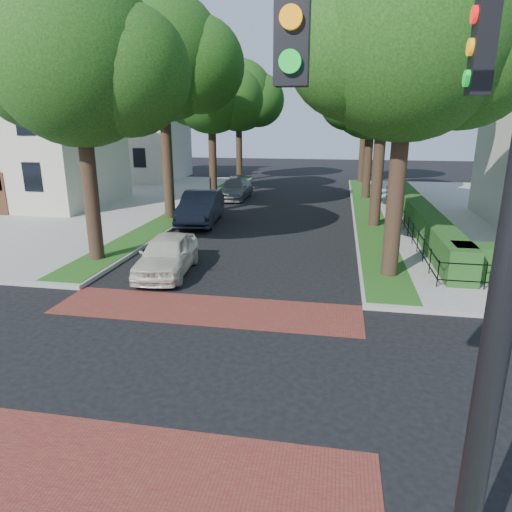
# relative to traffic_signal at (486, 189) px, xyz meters

# --- Properties ---
(ground) EXTENTS (120.00, 120.00, 0.00)m
(ground) POSITION_rel_traffic_signal_xyz_m (-4.89, 4.41, -4.71)
(ground) COLOR black
(ground) RESTS_ON ground
(crosswalk_far) EXTENTS (9.00, 2.20, 0.01)m
(crosswalk_far) POSITION_rel_traffic_signal_xyz_m (-4.89, 7.61, -4.70)
(crosswalk_far) COLOR maroon
(crosswalk_far) RESTS_ON ground
(crosswalk_near) EXTENTS (9.00, 2.20, 0.01)m
(crosswalk_near) POSITION_rel_traffic_signal_xyz_m (-4.89, 1.21, -4.70)
(crosswalk_near) COLOR maroon
(crosswalk_near) RESTS_ON ground
(grass_strip_ne) EXTENTS (1.60, 29.80, 0.02)m
(grass_strip_ne) POSITION_rel_traffic_signal_xyz_m (0.51, 23.51, -4.55)
(grass_strip_ne) COLOR #254B15
(grass_strip_ne) RESTS_ON sidewalk_ne
(grass_strip_nw) EXTENTS (1.60, 29.80, 0.02)m
(grass_strip_nw) POSITION_rel_traffic_signal_xyz_m (-10.29, 23.51, -4.55)
(grass_strip_nw) COLOR #254B15
(grass_strip_nw) RESTS_ON sidewalk_nw
(tree_right_near) EXTENTS (7.75, 6.67, 10.66)m
(tree_right_near) POSITION_rel_traffic_signal_xyz_m (0.72, 11.65, 2.92)
(tree_right_near) COLOR black
(tree_right_near) RESTS_ON sidewalk_ne
(tree_right_mid) EXTENTS (8.25, 7.09, 11.22)m
(tree_right_mid) POSITION_rel_traffic_signal_xyz_m (0.72, 19.66, 3.28)
(tree_right_mid) COLOR black
(tree_right_mid) RESTS_ON sidewalk_ne
(tree_right_far) EXTENTS (7.25, 6.23, 9.74)m
(tree_right_far) POSITION_rel_traffic_signal_xyz_m (0.71, 28.64, 2.20)
(tree_right_far) COLOR black
(tree_right_far) RESTS_ON sidewalk_ne
(tree_right_back) EXTENTS (7.50, 6.45, 10.20)m
(tree_right_back) POSITION_rel_traffic_signal_xyz_m (0.72, 37.64, 2.56)
(tree_right_back) COLOR black
(tree_right_back) RESTS_ON sidewalk_ne
(tree_left_near) EXTENTS (7.50, 6.45, 10.20)m
(tree_left_near) POSITION_rel_traffic_signal_xyz_m (-10.28, 11.64, 2.56)
(tree_left_near) COLOR black
(tree_left_near) RESTS_ON sidewalk_nw
(tree_left_mid) EXTENTS (8.00, 6.88, 11.48)m
(tree_left_mid) POSITION_rel_traffic_signal_xyz_m (-10.28, 19.66, 3.64)
(tree_left_mid) COLOR black
(tree_left_mid) RESTS_ON sidewalk_nw
(tree_left_far) EXTENTS (7.00, 6.02, 9.86)m
(tree_left_far) POSITION_rel_traffic_signal_xyz_m (-10.29, 28.63, 2.41)
(tree_left_far) COLOR black
(tree_left_far) RESTS_ON sidewalk_nw
(tree_left_back) EXTENTS (7.75, 6.66, 10.44)m
(tree_left_back) POSITION_rel_traffic_signal_xyz_m (-10.28, 37.65, 2.70)
(tree_left_back) COLOR black
(tree_left_back) RESTS_ON sidewalk_nw
(hedge_main_road) EXTENTS (1.00, 18.00, 1.20)m
(hedge_main_road) POSITION_rel_traffic_signal_xyz_m (2.81, 19.41, -3.96)
(hedge_main_road) COLOR #1A4317
(hedge_main_road) RESTS_ON sidewalk_ne
(fence_main_road) EXTENTS (0.06, 18.00, 0.90)m
(fence_main_road) POSITION_rel_traffic_signal_xyz_m (2.01, 19.41, -4.11)
(fence_main_road) COLOR black
(fence_main_road) RESTS_ON sidewalk_ne
(house_left_near) EXTENTS (10.00, 9.00, 10.14)m
(house_left_near) POSITION_rel_traffic_signal_xyz_m (-20.38, 22.41, 0.33)
(house_left_near) COLOR beige
(house_left_near) RESTS_ON sidewalk_nw
(house_left_far) EXTENTS (10.00, 9.00, 10.14)m
(house_left_far) POSITION_rel_traffic_signal_xyz_m (-20.38, 36.41, 0.33)
(house_left_far) COLOR beige
(house_left_far) RESTS_ON sidewalk_nw
(traffic_signal) EXTENTS (2.17, 2.00, 8.00)m
(traffic_signal) POSITION_rel_traffic_signal_xyz_m (0.00, 0.00, 0.00)
(traffic_signal) COLOR black
(traffic_signal) RESTS_ON sidewalk_se
(parked_car_front) EXTENTS (2.08, 4.32, 1.42)m
(parked_car_front) POSITION_rel_traffic_signal_xyz_m (-7.19, 10.60, -4.00)
(parked_car_front) COLOR silver
(parked_car_front) RESTS_ON ground
(parked_car_middle) EXTENTS (2.32, 5.33, 1.70)m
(parked_car_middle) POSITION_rel_traffic_signal_xyz_m (-8.49, 18.98, -3.85)
(parked_car_middle) COLOR #202430
(parked_car_middle) RESTS_ON ground
(parked_car_rear) EXTENTS (1.96, 4.81, 1.39)m
(parked_car_rear) POSITION_rel_traffic_signal_xyz_m (-8.49, 27.20, -4.01)
(parked_car_rear) COLOR gray
(parked_car_rear) RESTS_ON ground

